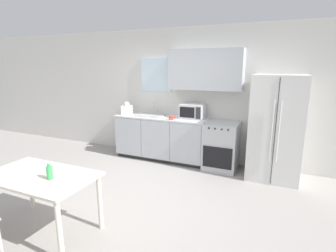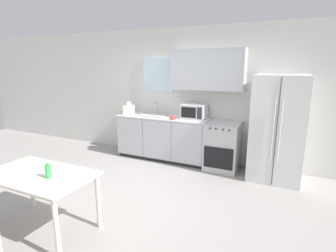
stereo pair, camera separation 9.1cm
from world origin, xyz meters
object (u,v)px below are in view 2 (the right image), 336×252
at_px(microwave, 194,111).
at_px(dining_table, 39,181).
at_px(refrigerator, 278,129).
at_px(coffee_mug, 173,118).
at_px(oven_range, 223,146).
at_px(drink_bottle, 48,171).

xyz_separation_m(microwave, dining_table, (-0.87, -2.93, -0.43)).
relative_size(refrigerator, coffee_mug, 15.94).
relative_size(oven_range, microwave, 1.94).
distance_m(coffee_mug, drink_bottle, 2.69).
bearing_deg(coffee_mug, microwave, 42.32).
bearing_deg(oven_range, dining_table, -118.03).
relative_size(oven_range, refrigerator, 0.50).
distance_m(oven_range, drink_bottle, 3.15).
distance_m(microwave, drink_bottle, 3.05).
bearing_deg(refrigerator, oven_range, 176.96).
bearing_deg(dining_table, coffee_mug, 78.38).
xyz_separation_m(refrigerator, dining_table, (-2.43, -2.77, -0.28)).
relative_size(oven_range, dining_table, 0.70).
bearing_deg(microwave, oven_range, -10.28).
bearing_deg(coffee_mug, drink_bottle, -97.15).
bearing_deg(microwave, drink_bottle, -102.61).
relative_size(refrigerator, microwave, 3.87).
height_order(refrigerator, coffee_mug, refrigerator).
xyz_separation_m(oven_range, refrigerator, (0.93, -0.05, 0.45)).
height_order(refrigerator, drink_bottle, refrigerator).
xyz_separation_m(oven_range, drink_bottle, (-1.29, -2.85, 0.35)).
bearing_deg(oven_range, microwave, 169.72).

